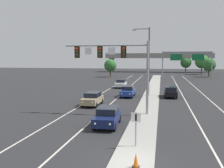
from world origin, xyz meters
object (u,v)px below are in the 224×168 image
at_px(overhead_signal_mast, 117,60).
at_px(car_oncoming_blue, 128,91).
at_px(median_sign_post, 136,124).
at_px(highway_sign_gantry, 187,56).
at_px(tree_far_right_b, 202,62).
at_px(tree_far_right_a, 209,65).
at_px(car_oncoming_white, 121,83).
at_px(traffic_cone_median_nose, 136,160).
at_px(car_receding_black, 171,92).
at_px(tree_far_left_a, 110,65).
at_px(car_oncoming_navy, 108,116).
at_px(car_oncoming_tan, 92,99).
at_px(street_lamp_median, 147,57).
at_px(tree_far_right_c, 186,63).

xyz_separation_m(overhead_signal_mast, car_oncoming_blue, (-0.47, 12.39, -4.71)).
height_order(median_sign_post, highway_sign_gantry, highway_sign_gantry).
xyz_separation_m(tree_far_right_b, tree_far_right_a, (0.37, -12.40, -0.76)).
relative_size(car_oncoming_white, traffic_cone_median_nose, 6.08).
height_order(car_receding_black, tree_far_left_a, tree_far_left_a).
height_order(median_sign_post, car_oncoming_white, median_sign_post).
xyz_separation_m(car_oncoming_navy, car_oncoming_tan, (-3.74, 9.17, 0.00)).
xyz_separation_m(traffic_cone_median_nose, tree_far_right_a, (15.17, 70.53, 3.24)).
bearing_deg(car_oncoming_blue, traffic_cone_median_nose, -81.89).
height_order(overhead_signal_mast, car_oncoming_blue, overhead_signal_mast).
relative_size(street_lamp_median, tree_far_right_b, 1.45).
relative_size(tree_far_right_a, tree_far_left_a, 1.06).
bearing_deg(tree_far_left_a, car_oncoming_tan, -81.59).
height_order(median_sign_post, car_oncoming_tan, median_sign_post).
bearing_deg(median_sign_post, tree_far_right_a, 77.03).
bearing_deg(highway_sign_gantry, overhead_signal_mast, -102.87).
bearing_deg(car_receding_black, median_sign_post, -97.11).
relative_size(overhead_signal_mast, car_oncoming_blue, 1.90).
bearing_deg(traffic_cone_median_nose, highway_sign_gantry, 82.69).
xyz_separation_m(overhead_signal_mast, tree_far_left_a, (-10.77, 51.84, -2.02)).
xyz_separation_m(median_sign_post, tree_far_right_b, (15.13, 79.68, 2.91)).
height_order(overhead_signal_mast, traffic_cone_median_nose, overhead_signal_mast).
bearing_deg(car_oncoming_blue, car_receding_black, 5.32).
bearing_deg(car_oncoming_navy, tree_far_left_a, 100.76).
bearing_deg(tree_far_right_c, car_oncoming_blue, -101.60).
xyz_separation_m(median_sign_post, traffic_cone_median_nose, (0.32, -3.25, -1.08)).
distance_m(street_lamp_median, car_oncoming_white, 13.08).
distance_m(car_receding_black, traffic_cone_median_nose, 26.28).
distance_m(traffic_cone_median_nose, tree_far_right_a, 72.21).
bearing_deg(car_receding_black, highway_sign_gantry, 81.40).
bearing_deg(tree_far_right_a, car_oncoming_tan, -112.66).
bearing_deg(overhead_signal_mast, tree_far_left_a, 101.73).
bearing_deg(tree_far_right_a, car_receding_black, -105.89).
height_order(median_sign_post, tree_far_right_a, tree_far_right_a).
distance_m(street_lamp_median, traffic_cone_median_nose, 27.08).
relative_size(street_lamp_median, car_oncoming_navy, 2.22).
relative_size(car_receding_black, highway_sign_gantry, 0.34).
bearing_deg(car_oncoming_navy, car_oncoming_white, 96.46).
bearing_deg(car_oncoming_tan, tree_far_right_b, 71.60).
relative_size(car_receding_black, tree_far_left_a, 0.83).
relative_size(overhead_signal_mast, tree_far_right_c, 1.41).
relative_size(traffic_cone_median_nose, tree_far_right_c, 0.12).
bearing_deg(median_sign_post, tree_far_right_b, 79.25).
bearing_deg(tree_far_left_a, overhead_signal_mast, -78.27).
bearing_deg(car_oncoming_white, tree_far_left_a, 105.10).
distance_m(car_oncoming_tan, car_oncoming_blue, 8.63).
relative_size(median_sign_post, tree_far_left_a, 0.41).
bearing_deg(street_lamp_median, car_oncoming_white, 117.39).
bearing_deg(highway_sign_gantry, car_oncoming_blue, -107.72).
distance_m(car_oncoming_navy, car_oncoming_blue, 17.16).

